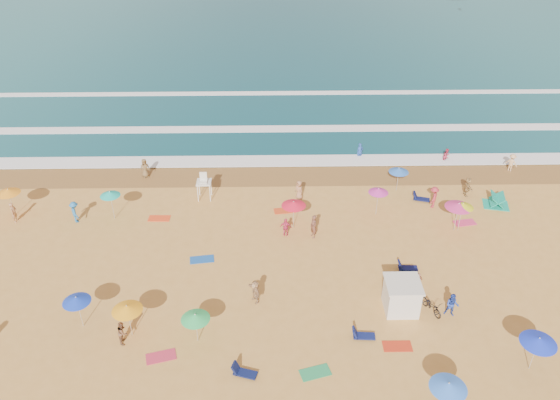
{
  "coord_description": "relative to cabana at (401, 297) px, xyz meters",
  "views": [
    {
      "loc": [
        -0.95,
        -29.93,
        24.47
      ],
      "look_at": [
        -0.31,
        6.0,
        1.5
      ],
      "focal_mm": 35.0,
      "sensor_mm": 36.0,
      "label": 1
    }
  ],
  "objects": [
    {
      "name": "lifeguard_stand",
      "position": [
        -13.64,
        13.36,
        0.05
      ],
      "size": [
        1.2,
        1.2,
        2.1
      ],
      "primitive_type": null,
      "color": "white",
      "rests_on": "ground"
    },
    {
      "name": "ground",
      "position": [
        -7.11,
        4.6,
        -1.0
      ],
      "size": [
        220.0,
        220.0,
        0.0
      ],
      "primitive_type": "plane",
      "color": "gold",
      "rests_on": "ground"
    },
    {
      "name": "beach_umbrellas",
      "position": [
        -6.03,
        3.67,
        1.12
      ],
      "size": [
        67.24,
        26.88,
        0.75
      ],
      "color": "#1A35E0",
      "rests_on": "ground"
    },
    {
      "name": "surf_foam",
      "position": [
        -7.11,
        25.92,
        -0.9
      ],
      "size": [
        200.0,
        18.7,
        0.05
      ],
      "color": "white",
      "rests_on": "ground"
    },
    {
      "name": "wet_sand",
      "position": [
        -7.11,
        17.1,
        -0.99
      ],
      "size": [
        220.0,
        220.0,
        0.0
      ],
      "primitive_type": "plane",
      "color": "olive",
      "rests_on": "ground"
    },
    {
      "name": "beachgoers",
      "position": [
        -4.83,
        9.32,
        -0.18
      ],
      "size": [
        42.6,
        24.37,
        2.13
      ],
      "color": "brown",
      "rests_on": "ground"
    },
    {
      "name": "towels",
      "position": [
        -9.53,
        1.55,
        -0.98
      ],
      "size": [
        45.27,
        22.5,
        0.03
      ],
      "color": "red",
      "rests_on": "ground"
    },
    {
      "name": "bicycle",
      "position": [
        1.9,
        -0.3,
        -0.52
      ],
      "size": [
        1.37,
        1.94,
        0.97
      ],
      "primitive_type": "imported",
      "rotation": [
        0.0,
        0.0,
        0.44
      ],
      "color": "black",
      "rests_on": "ground"
    },
    {
      "name": "loungers",
      "position": [
        -0.06,
        1.18,
        -0.83
      ],
      "size": [
        44.74,
        18.75,
        0.34
      ],
      "color": "#0E1A48",
      "rests_on": "ground"
    },
    {
      "name": "cabana_roof",
      "position": [
        0.0,
        0.0,
        1.06
      ],
      "size": [
        2.2,
        2.2,
        0.12
      ],
      "primitive_type": "cube",
      "color": "silver",
      "rests_on": "cabana"
    },
    {
      "name": "cabana",
      "position": [
        0.0,
        0.0,
        0.0
      ],
      "size": [
        2.0,
        2.0,
        2.0
      ],
      "primitive_type": "cube",
      "color": "silver",
      "rests_on": "ground"
    }
  ]
}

